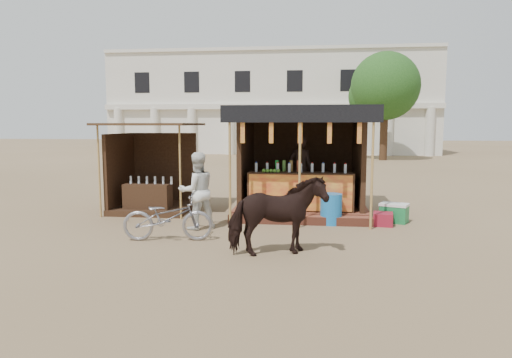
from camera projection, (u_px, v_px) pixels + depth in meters
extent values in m
plane|color=#846B4C|center=(246.00, 244.00, 9.03)|extent=(120.00, 120.00, 0.00)
cube|color=brown|center=(301.00, 207.00, 12.35)|extent=(3.40, 2.80, 0.22)
cube|color=brown|center=(300.00, 220.00, 10.82)|extent=(3.40, 0.35, 0.20)
cube|color=#3A2415|center=(300.00, 191.00, 11.34)|extent=(2.60, 0.55, 0.95)
cube|color=red|center=(300.00, 193.00, 11.06)|extent=(2.50, 0.02, 0.88)
cube|color=#3A2415|center=(302.00, 154.00, 13.42)|extent=(3.00, 0.12, 2.50)
cube|color=#3A2415|center=(246.00, 157.00, 12.36)|extent=(0.12, 2.50, 2.50)
cube|color=#3A2415|center=(359.00, 158.00, 12.01)|extent=(0.12, 2.50, 2.50)
cube|color=black|center=(302.00, 109.00, 11.83)|extent=(3.60, 3.60, 0.06)
cube|color=black|center=(300.00, 114.00, 10.10)|extent=(3.60, 0.06, 0.36)
cylinder|color=tan|center=(230.00, 167.00, 10.46)|extent=(0.06, 0.06, 2.75)
cylinder|color=tan|center=(300.00, 168.00, 10.27)|extent=(0.06, 0.06, 2.75)
cylinder|color=tan|center=(372.00, 169.00, 10.09)|extent=(0.06, 0.06, 2.75)
cube|color=red|center=(243.00, 131.00, 10.33)|extent=(0.10, 0.02, 0.55)
cube|color=red|center=(271.00, 131.00, 10.25)|extent=(0.10, 0.02, 0.55)
cube|color=red|center=(300.00, 131.00, 10.17)|extent=(0.10, 0.02, 0.55)
cube|color=red|center=(330.00, 131.00, 10.10)|extent=(0.10, 0.02, 0.55)
cube|color=red|center=(359.00, 131.00, 10.02)|extent=(0.10, 0.02, 0.55)
imported|color=black|center=(301.00, 170.00, 12.33)|extent=(0.77, 0.63, 1.82)
cube|color=#3A2415|center=(155.00, 208.00, 12.52)|extent=(2.00, 2.00, 0.15)
cube|color=#3A2415|center=(165.00, 169.00, 13.34)|extent=(1.90, 0.10, 2.10)
cube|color=#3A2415|center=(120.00, 172.00, 12.52)|extent=(0.10, 1.90, 2.10)
cube|color=#472D19|center=(151.00, 124.00, 12.15)|extent=(2.40, 2.40, 0.06)
cylinder|color=tan|center=(99.00, 171.00, 11.48)|extent=(0.05, 0.05, 2.35)
cylinder|color=tan|center=(180.00, 172.00, 11.23)|extent=(0.05, 0.05, 2.35)
cube|color=#3A2415|center=(148.00, 199.00, 11.99)|extent=(1.20, 0.50, 0.80)
imported|color=black|center=(277.00, 216.00, 8.14)|extent=(1.88, 1.32, 1.45)
imported|color=gray|center=(168.00, 217.00, 9.23)|extent=(1.88, 0.87, 0.95)
imported|color=silver|center=(197.00, 191.00, 10.22)|extent=(1.06, 1.00, 1.73)
cylinder|color=#186CB7|center=(331.00, 209.00, 10.75)|extent=(0.60, 0.60, 0.73)
cube|color=maroon|center=(383.00, 219.00, 10.64)|extent=(0.50, 0.51, 0.30)
cube|color=#1B7A3C|center=(394.00, 214.00, 10.99)|extent=(0.74, 0.63, 0.40)
cube|color=white|center=(394.00, 205.00, 10.97)|extent=(0.76, 0.66, 0.06)
cube|color=silver|center=(272.00, 104.00, 38.36)|extent=(26.00, 7.00, 8.00)
cube|color=silver|center=(268.00, 106.00, 34.85)|extent=(26.00, 0.50, 0.40)
cube|color=silver|center=(269.00, 48.00, 34.42)|extent=(26.00, 0.30, 0.25)
cylinder|color=silver|center=(119.00, 131.00, 36.48)|extent=(0.70, 0.70, 3.60)
cylinder|color=silver|center=(155.00, 131.00, 36.13)|extent=(0.70, 0.70, 3.60)
cylinder|color=silver|center=(192.00, 131.00, 35.77)|extent=(0.70, 0.70, 3.60)
cylinder|color=silver|center=(230.00, 131.00, 35.42)|extent=(0.70, 0.70, 3.60)
cylinder|color=silver|center=(268.00, 131.00, 35.07)|extent=(0.70, 0.70, 3.60)
cylinder|color=silver|center=(307.00, 131.00, 34.72)|extent=(0.70, 0.70, 3.60)
cylinder|color=silver|center=(347.00, 132.00, 34.37)|extent=(0.70, 0.70, 3.60)
cylinder|color=silver|center=(388.00, 132.00, 34.02)|extent=(0.70, 0.70, 3.60)
cylinder|color=silver|center=(430.00, 132.00, 33.67)|extent=(0.70, 0.70, 3.60)
cylinder|color=#382314|center=(384.00, 130.00, 29.78)|extent=(0.50, 0.50, 4.00)
sphere|color=#2F6221|center=(385.00, 86.00, 29.44)|extent=(4.40, 4.40, 4.40)
sphere|color=#2F6221|center=(371.00, 96.00, 30.20)|extent=(2.99, 2.99, 2.99)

